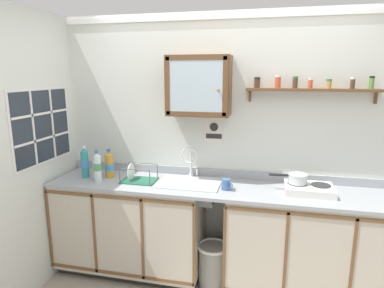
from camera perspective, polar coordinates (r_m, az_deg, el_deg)
name	(u,v)px	position (r m, az deg, el deg)	size (l,w,h in m)	color
back_wall	(225,146)	(3.15, 5.72, -0.39)	(3.76, 0.07, 2.47)	silver
side_wall_left	(2,165)	(2.93, -30.20, -3.14)	(0.05, 3.55, 2.47)	silver
lower_cabinet_run	(131,227)	(3.35, -10.59, -13.96)	(1.41, 0.57, 0.91)	black
lower_cabinet_run_right	(313,247)	(3.14, 20.35, -16.41)	(1.50, 0.57, 0.91)	black
countertop	(220,188)	(2.94, 4.82, -7.68)	(3.12, 0.59, 0.03)	#9EA3A8
backsplash	(224,173)	(3.18, 5.54, -5.12)	(3.12, 0.02, 0.08)	#9EA3A8
sink	(189,186)	(3.03, -0.47, -7.38)	(0.57, 0.44, 0.46)	silver
hot_plate_stove	(309,189)	(2.95, 19.72, -7.37)	(0.40, 0.30, 0.07)	silver
saucepan	(297,178)	(2.93, 17.82, -5.69)	(0.32, 0.16, 0.08)	silver
bottle_detergent_teal_0	(85,163)	(3.31, -18.17, -3.16)	(0.07, 0.07, 0.31)	teal
bottle_water_clear_1	(98,167)	(3.13, -16.13, -3.89)	(0.07, 0.07, 0.30)	silver
bottle_juice_amber_2	(109,165)	(3.25, -14.22, -3.52)	(0.09, 0.09, 0.28)	gold
bottle_opaque_white_3	(97,168)	(3.27, -16.23, -3.99)	(0.08, 0.08, 0.22)	white
dish_rack	(138,178)	(3.10, -9.43, -5.92)	(0.31, 0.23, 0.17)	#26664C
mug	(226,184)	(2.85, 6.02, -7.01)	(0.11, 0.10, 0.10)	#3F6699
wall_cabinet	(199,86)	(2.95, 1.21, 10.10)	(0.56, 0.29, 0.53)	brown
spice_shelf	(310,88)	(2.98, 19.86, 9.13)	(1.09, 0.14, 0.23)	brown
warning_sign	(214,130)	(3.10, 3.85, 2.38)	(0.18, 0.01, 0.25)	silver
window	(42,126)	(3.22, -24.68, 2.84)	(0.03, 0.78, 0.68)	#262D38
trash_bin	(213,264)	(3.20, 3.61, -20.21)	(0.29, 0.29, 0.41)	gray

